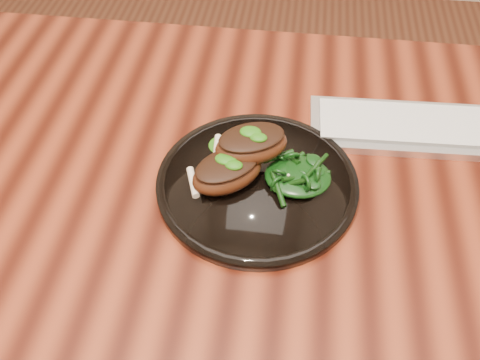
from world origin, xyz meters
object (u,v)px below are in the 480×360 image
object	(u,v)px
greens_heap	(298,173)
keyboard	(438,129)
desk	(283,221)
lamb_chop_front	(227,171)
plate	(257,183)

from	to	relation	value
greens_heap	keyboard	xyz separation A→B (m)	(0.21, 0.15, -0.02)
desk	greens_heap	size ratio (longest dim) A/B	17.23
lamb_chop_front	keyboard	size ratio (longest dim) A/B	0.31
plate	greens_heap	bearing A→B (deg)	5.19
greens_heap	plate	bearing A→B (deg)	-174.81
desk	plate	world-z (taller)	plate
plate	keyboard	bearing A→B (deg)	29.41
plate	keyboard	xyz separation A→B (m)	(0.27, 0.15, -0.00)
plate	lamb_chop_front	world-z (taller)	lamb_chop_front
desk	lamb_chop_front	distance (m)	0.15
desk	keyboard	world-z (taller)	keyboard
lamb_chop_front	keyboard	xyz separation A→B (m)	(0.31, 0.16, -0.03)
plate	greens_heap	distance (m)	0.06
desk	lamb_chop_front	size ratio (longest dim) A/B	13.05
lamb_chop_front	keyboard	bearing A→B (deg)	27.57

